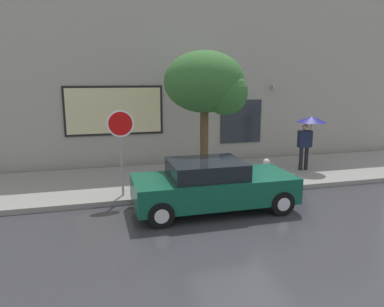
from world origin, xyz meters
name	(u,v)px	position (x,y,z in m)	size (l,w,h in m)	color
ground_plane	(239,207)	(0.00, 0.00, 0.00)	(60.00, 60.00, 0.00)	#333338
sidewalk	(207,177)	(0.00, 3.00, 0.07)	(20.00, 4.00, 0.15)	gray
building_facade	(188,78)	(-0.03, 5.50, 3.48)	(20.00, 0.67, 7.00)	#9E998E
parked_car	(212,185)	(-0.77, 0.04, 0.68)	(4.27, 1.90, 1.36)	#0F4C38
fire_hydrant	(266,171)	(1.57, 1.59, 0.54)	(0.30, 0.44, 0.79)	white
pedestrian_with_umbrella	(309,127)	(3.81, 2.73, 1.75)	(1.08, 1.08, 1.99)	black
street_tree	(209,85)	(-0.19, 2.28, 3.28)	(2.59, 2.20, 4.19)	#4C3823
stop_sign	(121,136)	(-3.03, 1.44, 1.90)	(0.76, 0.10, 2.47)	gray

